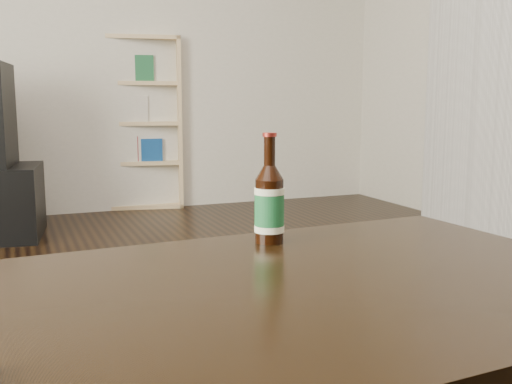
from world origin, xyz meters
name	(u,v)px	position (x,y,z in m)	size (l,w,h in m)	color
wall_back	(28,8)	(0.00, 3.01, 1.35)	(5.00, 0.02, 2.70)	beige
bookshelf	(134,120)	(0.68, 3.14, 0.63)	(0.70, 0.42, 1.21)	tan
coffee_table	(264,326)	(0.21, -0.37, 0.41)	(1.30, 0.81, 0.47)	black
beer_bottle	(269,204)	(0.35, -0.09, 0.55)	(0.07, 0.07, 0.23)	black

